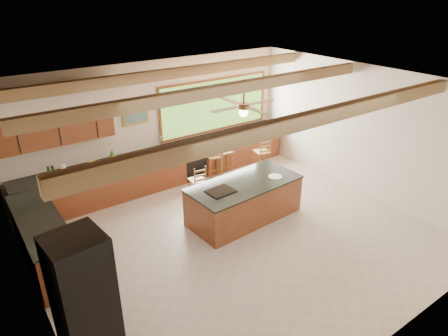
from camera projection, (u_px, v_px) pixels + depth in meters
ground at (237, 237)px, 7.95m from camera, size 7.20×7.20×0.00m
room_shell at (210, 124)px, 7.41m from camera, size 7.27×6.54×3.02m
counter_run at (143, 180)px, 9.18m from camera, size 7.12×3.10×1.23m
island at (244, 200)px, 8.44m from camera, size 2.47×1.26×0.86m
refrigerator at (83, 295)px, 5.20m from camera, size 0.77×0.75×1.80m
bar_stool_a at (199, 181)px, 8.90m from camera, size 0.39×0.39×0.97m
bar_stool_b at (226, 153)px, 10.20m from camera, size 0.44×0.44×1.10m
bar_stool_c at (215, 157)px, 10.04m from camera, size 0.44×0.44×1.03m
bar_stool_d at (263, 153)px, 10.32m from camera, size 0.43×0.43×1.02m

